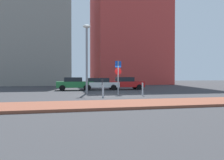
{
  "coord_description": "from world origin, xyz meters",
  "views": [
    {
      "loc": [
        -4.17,
        -17.38,
        1.55
      ],
      "look_at": [
        0.21,
        2.1,
        1.24
      ],
      "focal_mm": 34.65,
      "sensor_mm": 36.0,
      "label": 1
    }
  ],
  "objects_px": {
    "traffic_bollard_mid": "(143,89)",
    "parking_sign_post": "(118,73)",
    "parking_meter": "(102,84)",
    "street_lamp": "(87,53)",
    "parked_car_red": "(125,83)",
    "traffic_bollard_near": "(103,91)",
    "parked_car_green": "(74,84)",
    "parked_car_white": "(99,84)"
  },
  "relations": [
    {
      "from": "street_lamp",
      "to": "traffic_bollard_near",
      "type": "height_order",
      "value": "street_lamp"
    },
    {
      "from": "parked_car_red",
      "to": "traffic_bollard_near",
      "type": "xyz_separation_m",
      "value": [
        -4.3,
        -8.91,
        -0.3
      ]
    },
    {
      "from": "parked_car_red",
      "to": "traffic_bollard_mid",
      "type": "height_order",
      "value": "parked_car_red"
    },
    {
      "from": "parked_car_green",
      "to": "traffic_bollard_near",
      "type": "xyz_separation_m",
      "value": [
        1.7,
        -8.87,
        -0.3
      ]
    },
    {
      "from": "parked_car_green",
      "to": "street_lamp",
      "type": "height_order",
      "value": "street_lamp"
    },
    {
      "from": "parked_car_white",
      "to": "street_lamp",
      "type": "xyz_separation_m",
      "value": [
        -1.92,
        -4.71,
        3.03
      ]
    },
    {
      "from": "parked_car_red",
      "to": "traffic_bollard_mid",
      "type": "distance_m",
      "value": 8.27
    },
    {
      "from": "parking_meter",
      "to": "traffic_bollard_mid",
      "type": "xyz_separation_m",
      "value": [
        2.98,
        -1.9,
        -0.35
      ]
    },
    {
      "from": "parking_meter",
      "to": "parked_car_red",
      "type": "bearing_deg",
      "value": 58.4
    },
    {
      "from": "traffic_bollard_near",
      "to": "parked_car_green",
      "type": "bearing_deg",
      "value": 100.82
    },
    {
      "from": "parked_car_green",
      "to": "parked_car_red",
      "type": "distance_m",
      "value": 5.99
    },
    {
      "from": "traffic_bollard_near",
      "to": "parked_car_white",
      "type": "bearing_deg",
      "value": 82.63
    },
    {
      "from": "parked_car_white",
      "to": "traffic_bollard_mid",
      "type": "xyz_separation_m",
      "value": [
        2.24,
        -8.17,
        -0.22
      ]
    },
    {
      "from": "parked_car_white",
      "to": "parked_car_green",
      "type": "bearing_deg",
      "value": 179.8
    },
    {
      "from": "parked_car_red",
      "to": "street_lamp",
      "type": "bearing_deg",
      "value": -136.83
    },
    {
      "from": "parked_car_red",
      "to": "traffic_bollard_mid",
      "type": "bearing_deg",
      "value": -96.28
    },
    {
      "from": "parking_sign_post",
      "to": "parking_meter",
      "type": "height_order",
      "value": "parking_sign_post"
    },
    {
      "from": "parked_car_green",
      "to": "street_lamp",
      "type": "bearing_deg",
      "value": -79.0
    },
    {
      "from": "traffic_bollard_mid",
      "to": "street_lamp",
      "type": "bearing_deg",
      "value": 140.31
    },
    {
      "from": "parked_car_green",
      "to": "street_lamp",
      "type": "xyz_separation_m",
      "value": [
        0.92,
        -4.72,
        3.01
      ]
    },
    {
      "from": "traffic_bollard_mid",
      "to": "parking_sign_post",
      "type": "bearing_deg",
      "value": 131.29
    },
    {
      "from": "parking_sign_post",
      "to": "parked_car_red",
      "type": "bearing_deg",
      "value": 68.76
    },
    {
      "from": "street_lamp",
      "to": "parking_sign_post",
      "type": "bearing_deg",
      "value": -32.63
    },
    {
      "from": "parked_car_white",
      "to": "parking_meter",
      "type": "relative_size",
      "value": 3.39
    },
    {
      "from": "street_lamp",
      "to": "parking_meter",
      "type": "bearing_deg",
      "value": -52.76
    },
    {
      "from": "parked_car_white",
      "to": "traffic_bollard_near",
      "type": "xyz_separation_m",
      "value": [
        -1.15,
        -8.86,
        -0.28
      ]
    },
    {
      "from": "parked_car_green",
      "to": "parking_meter",
      "type": "bearing_deg",
      "value": -71.49
    },
    {
      "from": "parked_car_red",
      "to": "parking_sign_post",
      "type": "bearing_deg",
      "value": -111.24
    },
    {
      "from": "parking_meter",
      "to": "parked_car_white",
      "type": "bearing_deg",
      "value": 83.28
    },
    {
      "from": "parking_meter",
      "to": "parking_sign_post",
      "type": "bearing_deg",
      "value": -3.82
    },
    {
      "from": "parking_meter",
      "to": "street_lamp",
      "type": "bearing_deg",
      "value": 127.24
    },
    {
      "from": "parking_sign_post",
      "to": "traffic_bollard_mid",
      "type": "xyz_separation_m",
      "value": [
        1.59,
        -1.81,
        -1.33
      ]
    },
    {
      "from": "parked_car_red",
      "to": "parked_car_white",
      "type": "bearing_deg",
      "value": -179.12
    },
    {
      "from": "parked_car_red",
      "to": "street_lamp",
      "type": "height_order",
      "value": "street_lamp"
    },
    {
      "from": "parked_car_red",
      "to": "street_lamp",
      "type": "xyz_separation_m",
      "value": [
        -5.07,
        -4.76,
        3.01
      ]
    },
    {
      "from": "parked_car_green",
      "to": "parking_meter",
      "type": "distance_m",
      "value": 6.63
    },
    {
      "from": "parked_car_green",
      "to": "parked_car_red",
      "type": "bearing_deg",
      "value": 0.37
    },
    {
      "from": "parking_sign_post",
      "to": "traffic_bollard_near",
      "type": "bearing_deg",
      "value": -125.83
    },
    {
      "from": "parked_car_green",
      "to": "parking_sign_post",
      "type": "height_order",
      "value": "parking_sign_post"
    },
    {
      "from": "parking_sign_post",
      "to": "traffic_bollard_near",
      "type": "relative_size",
      "value": 3.17
    },
    {
      "from": "street_lamp",
      "to": "parked_car_red",
      "type": "bearing_deg",
      "value": 43.17
    },
    {
      "from": "parked_car_white",
      "to": "parked_car_red",
      "type": "xyz_separation_m",
      "value": [
        3.15,
        0.05,
        0.02
      ]
    }
  ]
}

